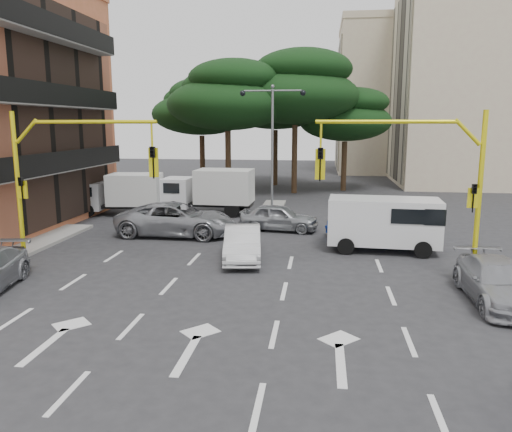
{
  "coord_description": "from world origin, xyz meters",
  "views": [
    {
      "loc": [
        3.14,
        -15.98,
        5.56
      ],
      "look_at": [
        0.39,
        5.01,
        1.6
      ],
      "focal_mm": 35.0,
      "sensor_mm": 36.0,
      "label": 1
    }
  ],
  "objects_px": {
    "signal_mast_right": "(427,172)",
    "box_truck_b": "(209,192)",
    "car_white_hatch": "(243,243)",
    "car_blue_compact": "(372,220)",
    "box_truck_a": "(120,194)",
    "car_silver_cross_a": "(177,219)",
    "van_white": "(383,224)",
    "signal_mast_left": "(60,167)",
    "street_lamp_center": "(272,125)",
    "car_silver_parked": "(497,282)",
    "car_silver_cross_b": "(279,217)"
  },
  "relations": [
    {
      "from": "car_silver_parked",
      "to": "box_truck_b",
      "type": "height_order",
      "value": "box_truck_b"
    },
    {
      "from": "signal_mast_right",
      "to": "box_truck_b",
      "type": "distance_m",
      "value": 16.11
    },
    {
      "from": "street_lamp_center",
      "to": "car_white_hatch",
      "type": "xyz_separation_m",
      "value": [
        0.0,
        -12.29,
        -4.74
      ]
    },
    {
      "from": "car_blue_compact",
      "to": "box_truck_a",
      "type": "height_order",
      "value": "box_truck_a"
    },
    {
      "from": "car_silver_cross_a",
      "to": "car_silver_parked",
      "type": "distance_m",
      "value": 14.94
    },
    {
      "from": "signal_mast_left",
      "to": "car_blue_compact",
      "type": "distance_m",
      "value": 14.69
    },
    {
      "from": "car_blue_compact",
      "to": "signal_mast_left",
      "type": "bearing_deg",
      "value": -90.18
    },
    {
      "from": "signal_mast_right",
      "to": "box_truck_a",
      "type": "height_order",
      "value": "signal_mast_right"
    },
    {
      "from": "box_truck_a",
      "to": "box_truck_b",
      "type": "relative_size",
      "value": 0.91
    },
    {
      "from": "signal_mast_right",
      "to": "car_silver_cross_b",
      "type": "xyz_separation_m",
      "value": [
        -5.8,
        7.59,
        -3.19
      ]
    },
    {
      "from": "signal_mast_right",
      "to": "car_silver_cross_a",
      "type": "bearing_deg",
      "value": 151.88
    },
    {
      "from": "car_white_hatch",
      "to": "box_truck_b",
      "type": "height_order",
      "value": "box_truck_b"
    },
    {
      "from": "car_blue_compact",
      "to": "car_silver_parked",
      "type": "xyz_separation_m",
      "value": [
        2.96,
        -9.17,
        -0.15
      ]
    },
    {
      "from": "signal_mast_right",
      "to": "van_white",
      "type": "relative_size",
      "value": 1.26
    },
    {
      "from": "car_silver_parked",
      "to": "box_truck_a",
      "type": "distance_m",
      "value": 21.96
    },
    {
      "from": "street_lamp_center",
      "to": "car_silver_parked",
      "type": "xyz_separation_m",
      "value": [
        8.7,
        -16.17,
        -4.77
      ]
    },
    {
      "from": "car_silver_cross_a",
      "to": "car_silver_cross_b",
      "type": "relative_size",
      "value": 1.44
    },
    {
      "from": "car_silver_parked",
      "to": "box_truck_b",
      "type": "distance_m",
      "value": 18.81
    },
    {
      "from": "car_blue_compact",
      "to": "car_white_hatch",
      "type": "bearing_deg",
      "value": -76.7
    },
    {
      "from": "signal_mast_right",
      "to": "box_truck_a",
      "type": "distance_m",
      "value": 19.34
    },
    {
      "from": "signal_mast_right",
      "to": "van_white",
      "type": "distance_m",
      "value": 4.91
    },
    {
      "from": "street_lamp_center",
      "to": "car_silver_cross_b",
      "type": "bearing_deg",
      "value": -81.15
    },
    {
      "from": "street_lamp_center",
      "to": "box_truck_a",
      "type": "height_order",
      "value": "street_lamp_center"
    },
    {
      "from": "car_white_hatch",
      "to": "car_blue_compact",
      "type": "xyz_separation_m",
      "value": [
        5.73,
        5.29,
        0.12
      ]
    },
    {
      "from": "signal_mast_right",
      "to": "car_white_hatch",
      "type": "xyz_separation_m",
      "value": [
        -6.8,
        1.72,
        -3.2
      ]
    },
    {
      "from": "signal_mast_right",
      "to": "box_truck_b",
      "type": "bearing_deg",
      "value": 131.45
    },
    {
      "from": "signal_mast_right",
      "to": "car_silver_parked",
      "type": "bearing_deg",
      "value": -48.73
    },
    {
      "from": "car_white_hatch",
      "to": "box_truck_a",
      "type": "relative_size",
      "value": 0.81
    },
    {
      "from": "signal_mast_left",
      "to": "car_silver_cross_a",
      "type": "height_order",
      "value": "signal_mast_left"
    },
    {
      "from": "car_white_hatch",
      "to": "car_silver_cross_a",
      "type": "xyz_separation_m",
      "value": [
        -3.97,
        4.03,
        0.14
      ]
    },
    {
      "from": "box_truck_a",
      "to": "box_truck_b",
      "type": "bearing_deg",
      "value": -85.02
    },
    {
      "from": "street_lamp_center",
      "to": "signal_mast_right",
      "type": "bearing_deg",
      "value": -64.09
    },
    {
      "from": "signal_mast_left",
      "to": "street_lamp_center",
      "type": "xyz_separation_m",
      "value": [
        6.8,
        14.01,
        1.54
      ]
    },
    {
      "from": "car_silver_cross_a",
      "to": "van_white",
      "type": "relative_size",
      "value": 1.24
    },
    {
      "from": "car_white_hatch",
      "to": "van_white",
      "type": "relative_size",
      "value": 0.87
    },
    {
      "from": "van_white",
      "to": "box_truck_b",
      "type": "xyz_separation_m",
      "value": [
        -9.64,
        7.92,
        0.2
      ]
    },
    {
      "from": "signal_mast_left",
      "to": "box_truck_b",
      "type": "height_order",
      "value": "signal_mast_left"
    },
    {
      "from": "car_silver_cross_b",
      "to": "car_silver_cross_a",
      "type": "bearing_deg",
      "value": 116.83
    },
    {
      "from": "car_white_hatch",
      "to": "car_blue_compact",
      "type": "height_order",
      "value": "car_blue_compact"
    },
    {
      "from": "car_white_hatch",
      "to": "street_lamp_center",
      "type": "bearing_deg",
      "value": 81.98
    },
    {
      "from": "street_lamp_center",
      "to": "car_white_hatch",
      "type": "relative_size",
      "value": 1.87
    },
    {
      "from": "signal_mast_right",
      "to": "street_lamp_center",
      "type": "distance_m",
      "value": 15.65
    },
    {
      "from": "car_blue_compact",
      "to": "car_silver_cross_b",
      "type": "distance_m",
      "value": 4.77
    },
    {
      "from": "signal_mast_right",
      "to": "car_silver_cross_a",
      "type": "distance_m",
      "value": 12.59
    },
    {
      "from": "signal_mast_left",
      "to": "box_truck_b",
      "type": "xyz_separation_m",
      "value": [
        3.07,
        11.93,
        -2.5
      ]
    },
    {
      "from": "box_truck_a",
      "to": "signal_mast_right",
      "type": "bearing_deg",
      "value": -131.25
    },
    {
      "from": "car_silver_cross_a",
      "to": "car_blue_compact",
      "type": "bearing_deg",
      "value": -81.59
    },
    {
      "from": "street_lamp_center",
      "to": "van_white",
      "type": "height_order",
      "value": "street_lamp_center"
    },
    {
      "from": "car_silver_parked",
      "to": "signal_mast_left",
      "type": "bearing_deg",
      "value": 171.52
    },
    {
      "from": "car_blue_compact",
      "to": "van_white",
      "type": "xyz_separation_m",
      "value": [
        0.17,
        -3.0,
        0.38
      ]
    }
  ]
}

